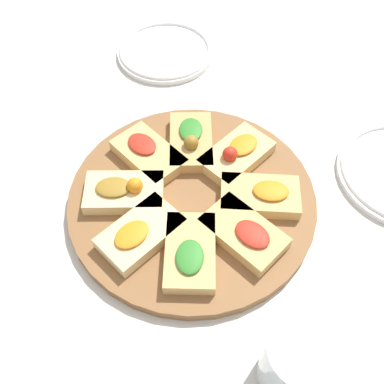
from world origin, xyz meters
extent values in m
plane|color=beige|center=(0.00, 0.00, 0.00)|extent=(3.00, 3.00, 0.00)
cylinder|color=brown|center=(0.00, 0.00, 0.01)|extent=(0.38, 0.38, 0.02)
cube|color=#E5C689|center=(-0.09, -0.04, 0.03)|extent=(0.14, 0.11, 0.02)
ellipsoid|color=olive|center=(-0.11, -0.05, 0.04)|extent=(0.06, 0.06, 0.01)
sphere|color=orange|center=(-0.08, -0.04, 0.05)|extent=(0.02, 0.02, 0.02)
cube|color=#E5C689|center=(-0.04, -0.10, 0.03)|extent=(0.11, 0.13, 0.02)
ellipsoid|color=orange|center=(-0.04, -0.11, 0.04)|extent=(0.05, 0.06, 0.01)
cube|color=tan|center=(0.04, -0.09, 0.03)|extent=(0.11, 0.13, 0.02)
ellipsoid|color=#2D7A28|center=(0.05, -0.11, 0.04)|extent=(0.06, 0.06, 0.01)
cube|color=tan|center=(0.10, -0.03, 0.03)|extent=(0.13, 0.10, 0.02)
ellipsoid|color=red|center=(0.11, -0.04, 0.04)|extent=(0.06, 0.05, 0.01)
cube|color=tan|center=(0.10, 0.04, 0.03)|extent=(0.13, 0.11, 0.02)
ellipsoid|color=orange|center=(0.11, 0.04, 0.04)|extent=(0.06, 0.05, 0.01)
cube|color=#DBB775|center=(0.03, 0.10, 0.03)|extent=(0.10, 0.13, 0.02)
ellipsoid|color=orange|center=(0.04, 0.11, 0.04)|extent=(0.05, 0.06, 0.01)
sphere|color=red|center=(0.03, 0.08, 0.05)|extent=(0.02, 0.02, 0.02)
cube|color=tan|center=(-0.04, 0.09, 0.03)|extent=(0.11, 0.14, 0.02)
ellipsoid|color=#2D7A28|center=(-0.05, 0.11, 0.04)|extent=(0.06, 0.06, 0.01)
sphere|color=olive|center=(-0.04, 0.08, 0.05)|extent=(0.02, 0.02, 0.02)
cube|color=tan|center=(-0.09, 0.04, 0.03)|extent=(0.13, 0.11, 0.02)
ellipsoid|color=red|center=(-0.11, 0.04, 0.04)|extent=(0.06, 0.05, 0.01)
cylinder|color=white|center=(-0.20, 0.31, 0.01)|extent=(0.19, 0.19, 0.01)
torus|color=white|center=(-0.20, 0.31, 0.01)|extent=(0.19, 0.19, 0.01)
cylinder|color=silver|center=(0.21, -0.18, 0.05)|extent=(0.08, 0.08, 0.10)
camera|label=1|loc=(0.16, -0.36, 0.57)|focal=42.00mm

